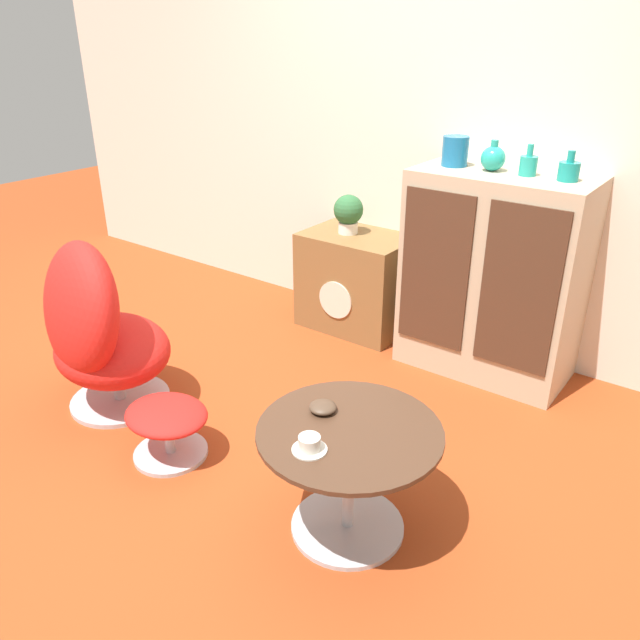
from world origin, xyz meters
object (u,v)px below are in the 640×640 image
object	(u,v)px
coffee_table	(349,464)
vase_inner_left	(493,158)
bowl	(323,407)
potted_plant	(348,212)
egg_chair	(97,332)
vase_inner_right	(528,165)
vase_rightmost	(569,171)
sideboard	(493,276)
tv_console	(356,281)
vase_leftmost	(455,151)
teacup	(309,445)
ottoman	(167,421)

from	to	relation	value
coffee_table	vase_inner_left	xyz separation A→B (m)	(-0.18, 1.51, 0.86)
coffee_table	bowl	world-z (taller)	bowl
potted_plant	egg_chair	bearing A→B (deg)	-105.02
egg_chair	potted_plant	world-z (taller)	egg_chair
vase_inner_left	vase_inner_right	bearing A→B (deg)	0.00
egg_chair	vase_rightmost	world-z (taller)	vase_rightmost
sideboard	tv_console	size ratio (longest dim) A/B	1.67
vase_inner_right	potted_plant	distance (m)	1.13
vase_rightmost	bowl	size ratio (longest dim) A/B	1.36
egg_chair	vase_rightmost	bearing A→B (deg)	42.53
vase_inner_left	bowl	bearing A→B (deg)	-88.88
tv_console	vase_leftmost	size ratio (longest dim) A/B	4.36
egg_chair	potted_plant	bearing A→B (deg)	74.98
teacup	ottoman	bearing A→B (deg)	174.69
ottoman	potted_plant	xyz separation A→B (m)	(-0.15, 1.63, 0.56)
tv_console	vase_inner_left	bearing A→B (deg)	-1.06
sideboard	vase_inner_right	distance (m)	0.61
vase_leftmost	vase_inner_left	world-z (taller)	same
sideboard	vase_inner_left	world-z (taller)	vase_inner_left
sideboard	vase_inner_left	xyz separation A→B (m)	(-0.08, 0.00, 0.61)
tv_console	bowl	xyz separation A→B (m)	(0.83, -1.49, 0.17)
egg_chair	coffee_table	size ratio (longest dim) A/B	1.34
tv_console	vase_inner_right	xyz separation A→B (m)	(0.99, -0.01, 0.85)
vase_leftmost	potted_plant	bearing A→B (deg)	178.67
vase_inner_right	teacup	xyz separation A→B (m)	(-0.05, -1.69, -0.67)
sideboard	teacup	bearing A→B (deg)	-88.07
sideboard	coffee_table	size ratio (longest dim) A/B	1.63
potted_plant	vase_inner_right	bearing A→B (deg)	-0.84
vase_rightmost	potted_plant	xyz separation A→B (m)	(-1.25, 0.02, -0.41)
vase_rightmost	potted_plant	bearing A→B (deg)	179.29
vase_rightmost	teacup	xyz separation A→B (m)	(-0.24, -1.69, -0.67)
egg_chair	vase_leftmost	xyz separation A→B (m)	(1.08, 1.53, 0.75)
potted_plant	teacup	distance (m)	2.00
egg_chair	vase_inner_right	xyz separation A→B (m)	(1.47, 1.53, 0.73)
vase_leftmost	potted_plant	distance (m)	0.80
bowl	potted_plant	bearing A→B (deg)	121.27
vase_inner_right	bowl	world-z (taller)	vase_inner_right
tv_console	teacup	xyz separation A→B (m)	(0.94, -1.71, 0.18)
potted_plant	teacup	size ratio (longest dim) A/B	1.94
egg_chair	vase_inner_right	distance (m)	2.24
sideboard	vase_rightmost	world-z (taller)	vase_rightmost
coffee_table	vase_inner_left	bearing A→B (deg)	96.65
tv_console	vase_inner_right	distance (m)	1.30
egg_chair	teacup	world-z (taller)	egg_chair
potted_plant	coffee_table	bearing A→B (deg)	-55.44
potted_plant	bowl	bearing A→B (deg)	-58.73
tv_console	potted_plant	bearing A→B (deg)	179.43
egg_chair	ottoman	world-z (taller)	egg_chair
ottoman	tv_console	bearing A→B (deg)	92.84
vase_leftmost	vase_inner_left	xyz separation A→B (m)	(0.21, -0.00, -0.01)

